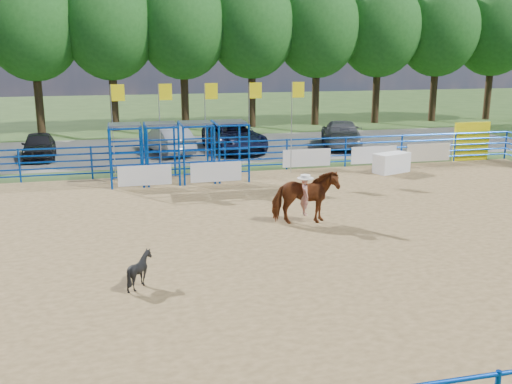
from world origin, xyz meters
TOP-DOWN VIEW (x-y plane):
  - ground at (0.00, 0.00)m, footprint 120.00×120.00m
  - arena_dirt at (0.00, 0.00)m, footprint 30.00×20.00m
  - gravel_strip at (0.00, 17.00)m, footprint 40.00×10.00m
  - announcer_table at (7.59, 8.22)m, footprint 1.89×1.34m
  - horse_and_rider at (1.09, 1.43)m, footprint 2.20×1.15m
  - calf at (-4.42, -2.60)m, footprint 0.91×0.84m
  - car_a at (-8.91, 15.85)m, footprint 1.91×4.15m
  - car_b at (-2.12, 15.84)m, footprint 2.68×4.89m
  - car_c at (1.59, 15.84)m, footprint 3.15×5.99m
  - car_d at (8.05, 15.73)m, footprint 3.71×5.79m
  - perimeter_fence at (0.00, 0.00)m, footprint 30.10×20.10m
  - chute_assembly at (-1.90, 8.84)m, footprint 19.32×2.41m
  - treeline at (0.00, 26.00)m, footprint 56.40×6.40m

SIDE VIEW (x-z plane):
  - ground at x=0.00m, z-range 0.00..0.00m
  - gravel_strip at x=0.00m, z-range 0.00..0.01m
  - arena_dirt at x=0.00m, z-range 0.00..0.02m
  - calf at x=-4.42m, z-range 0.02..0.88m
  - announcer_table at x=7.59m, z-range 0.02..0.93m
  - car_a at x=-8.91m, z-range 0.01..1.39m
  - perimeter_fence at x=0.00m, z-range 0.00..1.50m
  - car_b at x=-2.12m, z-range 0.01..1.54m
  - car_d at x=8.05m, z-range 0.01..1.57m
  - car_c at x=1.59m, z-range 0.01..1.62m
  - horse_and_rider at x=1.09m, z-range -0.18..2.09m
  - chute_assembly at x=-1.90m, z-range -0.84..3.36m
  - treeline at x=0.00m, z-range 1.91..13.15m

